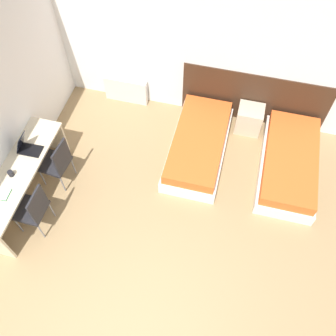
# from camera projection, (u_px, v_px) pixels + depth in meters

# --- Properties ---
(ground_plane) EXTENTS (20.00, 20.00, 0.00)m
(ground_plane) POSITION_uv_depth(u_px,v_px,m) (127.00, 324.00, 4.99)
(ground_plane) COLOR #9E7F56
(wall_back) EXTENTS (5.74, 0.05, 2.70)m
(wall_back) POSITION_uv_depth(u_px,v_px,m) (196.00, 49.00, 6.04)
(wall_back) COLOR white
(wall_back) RESTS_ON ground_plane
(wall_left) EXTENTS (0.05, 5.02, 2.70)m
(wall_left) POSITION_uv_depth(u_px,v_px,m) (0.00, 113.00, 5.28)
(wall_left) COLOR white
(wall_left) RESTS_ON ground_plane
(headboard_panel) EXTENTS (2.55, 0.03, 1.07)m
(headboard_panel) POSITION_uv_depth(u_px,v_px,m) (254.00, 99.00, 6.55)
(headboard_panel) COLOR #382316
(headboard_panel) RESTS_ON ground_plane
(bed_near_window) EXTENTS (0.91, 1.91, 0.43)m
(bed_near_window) POSITION_uv_depth(u_px,v_px,m) (198.00, 145.00, 6.40)
(bed_near_window) COLOR silver
(bed_near_window) RESTS_ON ground_plane
(bed_near_door) EXTENTS (0.91, 1.91, 0.43)m
(bed_near_door) POSITION_uv_depth(u_px,v_px,m) (289.00, 163.00, 6.19)
(bed_near_door) COLOR silver
(bed_near_door) RESTS_ON ground_plane
(nightstand) EXTENTS (0.45, 0.39, 0.51)m
(nightstand) POSITION_uv_depth(u_px,v_px,m) (249.00, 119.00, 6.66)
(nightstand) COLOR beige
(nightstand) RESTS_ON ground_plane
(radiator) EXTENTS (0.81, 0.12, 0.52)m
(radiator) POSITION_uv_depth(u_px,v_px,m) (126.00, 90.00, 7.06)
(radiator) COLOR silver
(radiator) RESTS_ON ground_plane
(desk) EXTENTS (0.54, 2.05, 0.73)m
(desk) POSITION_uv_depth(u_px,v_px,m) (20.00, 177.00, 5.60)
(desk) COLOR beige
(desk) RESTS_ON ground_plane
(chair_near_laptop) EXTENTS (0.47, 0.47, 0.96)m
(chair_near_laptop) POSITION_uv_depth(u_px,v_px,m) (57.00, 162.00, 5.81)
(chair_near_laptop) COLOR #232328
(chair_near_laptop) RESTS_ON ground_plane
(chair_near_notebook) EXTENTS (0.44, 0.44, 0.96)m
(chair_near_notebook) POSITION_uv_depth(u_px,v_px,m) (33.00, 208.00, 5.36)
(chair_near_notebook) COLOR #232328
(chair_near_notebook) RESTS_ON ground_plane
(laptop) EXTENTS (0.35, 0.23, 0.34)m
(laptop) POSITION_uv_depth(u_px,v_px,m) (27.00, 147.00, 5.63)
(laptop) COLOR black
(laptop) RESTS_ON desk
(open_notebook) EXTENTS (0.27, 0.21, 0.02)m
(open_notebook) POSITION_uv_depth(u_px,v_px,m) (0.00, 193.00, 5.25)
(open_notebook) COLOR #236B3D
(open_notebook) RESTS_ON desk
(mug) EXTENTS (0.08, 0.08, 0.09)m
(mug) POSITION_uv_depth(u_px,v_px,m) (11.00, 173.00, 5.40)
(mug) COLOR black
(mug) RESTS_ON desk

